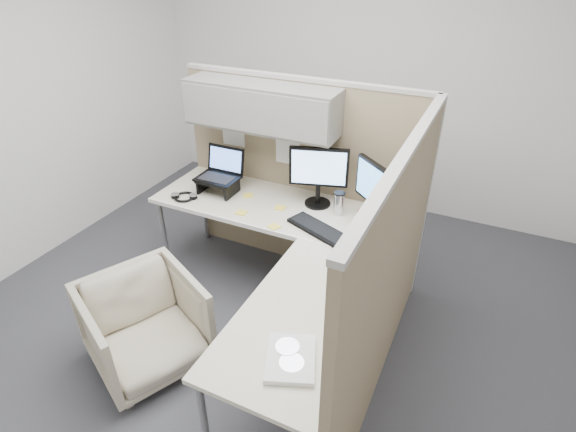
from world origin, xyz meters
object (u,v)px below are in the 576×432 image
at_px(monitor_left, 319,172).
at_px(desk, 283,246).
at_px(keyboard, 319,230).
at_px(office_chair, 145,322).

bearing_deg(monitor_left, desk, -108.56).
bearing_deg(keyboard, office_chair, -108.91).
distance_m(monitor_left, keyboard, 0.46).
bearing_deg(desk, monitor_left, 88.06).
xyz_separation_m(desk, monitor_left, (0.02, 0.56, 0.32)).
bearing_deg(keyboard, desk, -106.79).
relative_size(desk, office_chair, 2.85).
distance_m(office_chair, keyboard, 1.31).
bearing_deg(keyboard, monitor_left, 135.61).
distance_m(office_chair, monitor_left, 1.60).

